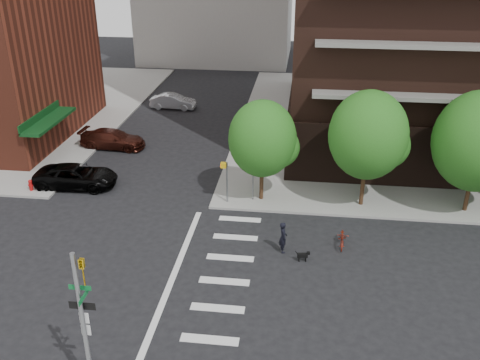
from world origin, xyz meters
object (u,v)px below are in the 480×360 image
Objects in this scene: scooter at (342,238)px; parked_car_maroon at (113,139)px; parked_car_silver at (173,101)px; dog_walker at (283,237)px; parked_car_black at (76,176)px; traffic_signal at (87,341)px; fire_hydrant at (31,185)px.

parked_car_maroon is at bearing 148.20° from scooter.
parked_car_silver is (2.23, 10.10, -0.02)m from parked_car_maroon.
dog_walker is (-3.08, -0.96, 0.40)m from scooter.
parked_car_black is 3.04× the size of scooter.
traffic_signal reaches higher than parked_car_silver.
fire_hydrant is 8.38m from parked_car_maroon.
parked_car_black is at bearing 174.64° from parked_car_silver.
parked_car_silver is 25.55m from dog_walker.
parked_car_silver is at bearing 12.08° from dog_walker.
traffic_signal is at bearing 135.71° from dog_walker.
parked_car_maroon reaches higher than parked_car_silver.
dog_walker reaches higher than parked_car_maroon.
fire_hydrant is 0.43× the size of scooter.
parked_car_maroon is 18.63m from dog_walker.
parked_car_black is 14.88m from dog_walker.
dog_walker reaches higher than fire_hydrant.
parked_car_silver is at bearing -9.66° from parked_car_maroon.
traffic_signal is 12.22m from dog_walker.
parked_car_black reaches higher than parked_car_maroon.
parked_car_black is at bearing 114.50° from traffic_signal.
parked_car_maroon is 20.40m from scooter.
parked_car_maroon is 1.18× the size of parked_car_silver.
traffic_signal is 3.53× the size of dog_walker.
scooter is (19.18, -3.90, -0.10)m from fire_hydrant.
scooter is at bearing -11.49° from fire_hydrant.
fire_hydrant is at bearing 112.72° from parked_car_black.
traffic_signal is 18.23m from parked_car_black.
parked_car_silver is (-5.21, 33.36, -2.01)m from traffic_signal.
traffic_signal is at bearing -168.69° from parked_car_silver.
scooter is (14.36, -21.97, -0.24)m from parked_car_silver.
fire_hydrant is at bearing 172.29° from scooter.
parked_car_black is (2.51, 1.20, 0.17)m from fire_hydrant.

